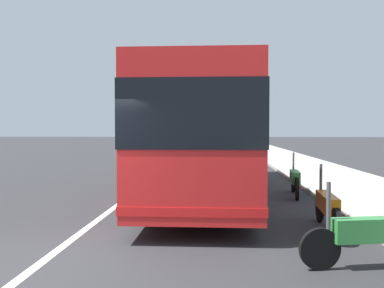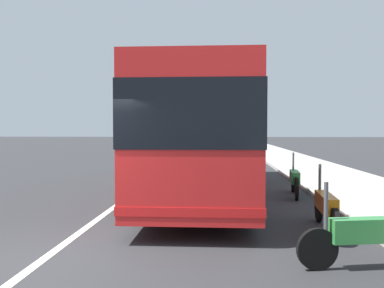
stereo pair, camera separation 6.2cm
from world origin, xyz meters
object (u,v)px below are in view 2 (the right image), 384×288
Objects in this scene: motorcycle_by_tree at (326,207)px; car_far_distant at (223,146)px; motorcycle_nearest_curb at (370,236)px; coach_bus at (203,132)px; motorcycle_angled at (295,180)px; car_side_street at (172,142)px; car_behind_bus at (218,139)px.

motorcycle_by_tree is 0.50× the size of car_far_distant.
coach_bus is at bearing -79.56° from motorcycle_nearest_curb.
motorcycle_angled is 20.52m from car_far_distant.
car_far_distant is at bearing 25.66° from car_side_street.
car_behind_bus is (16.46, -4.74, 0.03)m from car_side_street.
coach_bus is 5.63× the size of motorcycle_angled.
car_behind_bus is (52.75, 2.24, 0.24)m from motorcycle_nearest_curb.
motorcycle_by_tree is at bearing -151.73° from coach_bus.
motorcycle_by_tree is (2.13, 0.07, 0.01)m from motorcycle_nearest_curb.
car_far_distant is 1.10× the size of car_behind_bus.
car_side_street is (9.43, 5.14, 0.01)m from car_far_distant.
coach_bus is at bearing 5.44° from car_side_street.
coach_bus is 3.15m from motorcycle_angled.
coach_bus is 5.61× the size of motorcycle_nearest_curb.
car_behind_bus reaches higher than motorcycle_by_tree.
car_far_distant is at bearing 11.79° from motorcycle_angled.
motorcycle_angled is (6.44, -0.11, 0.01)m from motorcycle_nearest_curb.
coach_bus is 5.61m from motorcycle_by_tree.
motorcycle_angled is (4.31, -0.19, 0.01)m from motorcycle_by_tree.
car_behind_bus is at bearing 161.01° from car_side_street.
coach_bus reaches higher than motorcycle_nearest_curb.
car_far_distant is (26.86, 1.84, 0.19)m from motorcycle_nearest_curb.
coach_bus is 2.64× the size of car_far_distant.
coach_bus is 2.90× the size of car_behind_bus.
motorcycle_nearest_curb is at bearing -173.30° from car_far_distant.
motorcycle_nearest_curb is at bearing -174.66° from motorcycle_angled.
motorcycle_by_tree is 0.52× the size of car_side_street.
motorcycle_by_tree is 24.80m from car_far_distant.
motorcycle_by_tree is 0.55× the size of car_behind_bus.
motorcycle_nearest_curb is 26.93m from car_far_distant.
motorcycle_angled is at bearing -171.76° from car_far_distant.
motorcycle_angled is at bearing -99.69° from coach_bus.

